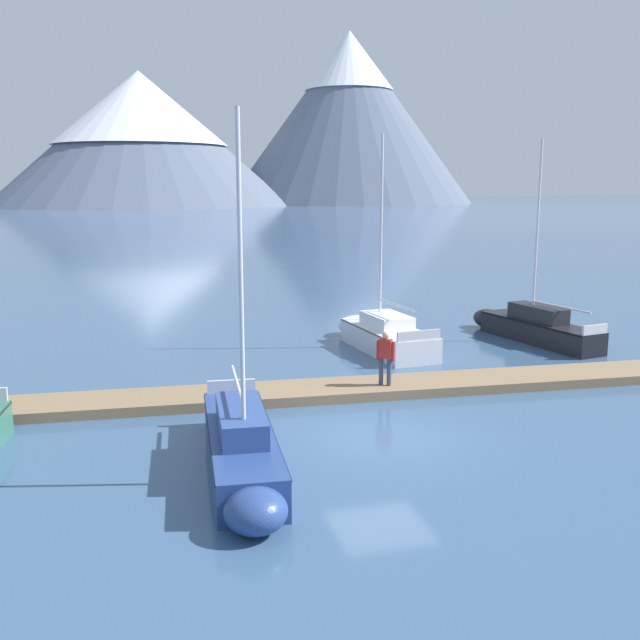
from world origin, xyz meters
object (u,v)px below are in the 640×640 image
Objects in this scene: sailboat_second_berth at (242,448)px; person_on_dock at (385,355)px; sailboat_mid_dock_port at (381,333)px; sailboat_mid_dock_starboard at (531,326)px.

person_on_dock is (5.27, 4.98, 0.66)m from sailboat_second_berth.
person_on_dock is at bearing 43.36° from sailboat_second_berth.
sailboat_mid_dock_port is 6.46m from person_on_dock.
sailboat_second_berth is at bearing -136.64° from person_on_dock.
sailboat_mid_dock_port is at bearing 70.97° from person_on_dock.
sailboat_mid_dock_starboard is at bearing -2.75° from sailboat_mid_dock_port.
sailboat_mid_dock_port is (7.37, 11.05, -0.01)m from sailboat_second_berth.
sailboat_mid_dock_starboard is at bearing 37.67° from sailboat_second_berth.
sailboat_mid_dock_port is 4.94× the size of person_on_dock.
sailboat_mid_dock_starboard reaches higher than person_on_dock.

